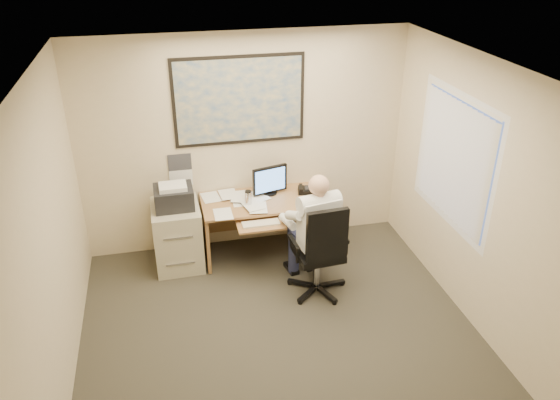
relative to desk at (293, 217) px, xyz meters
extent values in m
cube|color=#343128|center=(-0.52, -1.90, -0.44)|extent=(4.00, 4.50, 0.00)
cube|color=white|center=(-0.52, -1.90, 2.26)|extent=(4.00, 4.50, 0.00)
cube|color=beige|center=(-0.52, 0.35, 0.91)|extent=(4.00, 0.00, 2.70)
cube|color=beige|center=(-2.52, -1.90, 0.91)|extent=(0.00, 4.50, 2.70)
cube|color=beige|center=(1.48, -1.90, 0.91)|extent=(0.00, 4.50, 2.70)
cube|color=#A47546|center=(-0.33, -0.02, 0.29)|extent=(1.60, 0.75, 0.03)
cube|color=olive|center=(0.25, -0.02, -0.08)|extent=(0.45, 0.70, 0.70)
cube|color=olive|center=(-1.11, -0.02, -0.08)|extent=(0.04, 0.70, 0.70)
cube|color=olive|center=(-0.33, 0.32, 0.01)|extent=(1.55, 0.03, 0.55)
cylinder|color=black|center=(-0.27, 0.13, 0.32)|extent=(0.18, 0.18, 0.02)
cube|color=black|center=(-0.27, 0.11, 0.51)|extent=(0.45, 0.15, 0.34)
cube|color=#5691EA|center=(-0.27, 0.08, 0.51)|extent=(0.39, 0.11, 0.29)
cube|color=#A47546|center=(-0.50, -0.47, 0.22)|extent=(0.55, 0.30, 0.02)
cube|color=beige|center=(-0.50, -0.47, 0.24)|extent=(0.43, 0.14, 0.02)
cube|color=black|center=(0.19, 0.06, 0.33)|extent=(0.25, 0.23, 0.05)
cylinder|color=silver|center=(-0.58, -0.14, 0.40)|extent=(0.08, 0.08, 0.18)
cylinder|color=white|center=(-0.56, 0.00, 0.36)|extent=(0.08, 0.08, 0.10)
cube|color=white|center=(-0.78, -0.02, 0.32)|extent=(0.60, 0.56, 0.03)
cube|color=#1E4C93|center=(-0.58, 0.33, 1.46)|extent=(1.56, 0.03, 1.06)
cube|color=white|center=(-1.33, 0.34, 0.64)|extent=(0.28, 0.01, 0.42)
cube|color=#B9B295|center=(-1.44, -0.03, -0.05)|extent=(0.57, 0.68, 0.78)
cube|color=black|center=(-1.44, -0.03, 0.46)|extent=(0.45, 0.40, 0.25)
cube|color=white|center=(-1.44, -0.05, 0.61)|extent=(0.32, 0.25, 0.05)
cylinder|color=silver|center=(0.05, -0.94, -0.17)|extent=(0.06, 0.06, 0.43)
cube|color=black|center=(0.05, -0.94, 0.06)|extent=(0.53, 0.53, 0.08)
cube|color=black|center=(0.03, -1.19, 0.42)|extent=(0.46, 0.10, 0.59)
camera|label=1|loc=(-1.50, -5.82, 3.35)|focal=35.00mm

